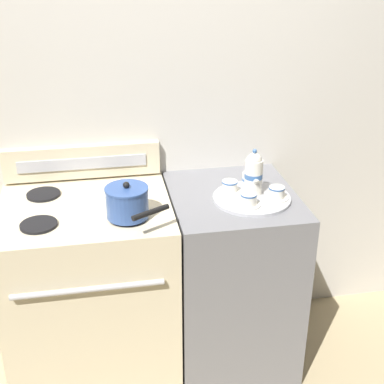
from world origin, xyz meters
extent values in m
plane|color=tan|center=(0.00, 0.00, 0.00)|extent=(6.00, 6.00, 0.00)
cube|color=beige|center=(0.00, 0.35, 1.10)|extent=(6.00, 0.05, 2.20)
cube|color=beige|center=(-0.29, 0.00, 0.45)|extent=(0.76, 0.65, 0.90)
cylinder|color=silver|center=(-0.29, -0.34, 0.71)|extent=(0.60, 0.02, 0.02)
cylinder|color=black|center=(-0.47, 0.15, 0.91)|extent=(0.15, 0.15, 0.01)
cylinder|color=black|center=(-0.11, 0.15, 0.91)|extent=(0.15, 0.15, 0.01)
cylinder|color=black|center=(-0.47, -0.15, 0.91)|extent=(0.15, 0.15, 0.01)
cylinder|color=black|center=(-0.11, -0.15, 0.91)|extent=(0.15, 0.15, 0.01)
cube|color=beige|center=(-0.29, 0.30, 1.00)|extent=(0.74, 0.05, 0.16)
cube|color=#B7B7BC|center=(-0.29, 0.27, 1.00)|extent=(0.60, 0.01, 0.06)
cube|color=slate|center=(0.38, 0.00, 0.45)|extent=(0.57, 0.65, 0.90)
cylinder|color=#335193|center=(-0.11, -0.15, 0.98)|extent=(0.17, 0.17, 0.12)
cylinder|color=#335193|center=(-0.11, -0.15, 1.04)|extent=(0.18, 0.18, 0.01)
sphere|color=black|center=(-0.11, -0.15, 1.06)|extent=(0.03, 0.03, 0.03)
cylinder|color=black|center=(-0.03, -0.30, 1.00)|extent=(0.16, 0.10, 0.02)
cylinder|color=#B2B2B7|center=(0.45, -0.07, 0.91)|extent=(0.35, 0.35, 0.01)
cylinder|color=white|center=(0.46, -0.03, 1.00)|extent=(0.08, 0.08, 0.16)
cylinder|color=#38609E|center=(0.46, -0.03, 1.01)|extent=(0.08, 0.08, 0.02)
sphere|color=white|center=(0.46, -0.03, 1.08)|extent=(0.07, 0.07, 0.07)
sphere|color=#38609E|center=(0.46, -0.03, 1.12)|extent=(0.02, 0.02, 0.02)
cone|color=white|center=(0.46, -0.09, 1.01)|extent=(0.02, 0.06, 0.05)
cylinder|color=white|center=(0.41, -0.14, 0.92)|extent=(0.11, 0.11, 0.01)
cylinder|color=white|center=(0.41, -0.14, 0.95)|extent=(0.07, 0.07, 0.05)
cylinder|color=#38609E|center=(0.41, -0.14, 0.97)|extent=(0.07, 0.07, 0.01)
cylinder|color=white|center=(0.55, -0.10, 0.92)|extent=(0.11, 0.11, 0.01)
cylinder|color=white|center=(0.55, -0.10, 0.95)|extent=(0.07, 0.07, 0.05)
cylinder|color=#38609E|center=(0.55, -0.10, 0.97)|extent=(0.07, 0.07, 0.01)
cylinder|color=white|center=(0.36, 0.00, 0.92)|extent=(0.11, 0.11, 0.01)
cylinder|color=white|center=(0.36, 0.00, 0.95)|extent=(0.07, 0.07, 0.05)
cylinder|color=#38609E|center=(0.36, 0.00, 0.97)|extent=(0.07, 0.07, 0.01)
cylinder|color=white|center=(0.47, 0.06, 0.95)|extent=(0.07, 0.07, 0.06)
cylinder|color=#38609E|center=(0.47, 0.06, 0.95)|extent=(0.07, 0.07, 0.01)
camera|label=1|loc=(-0.20, -2.13, 1.96)|focal=50.00mm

